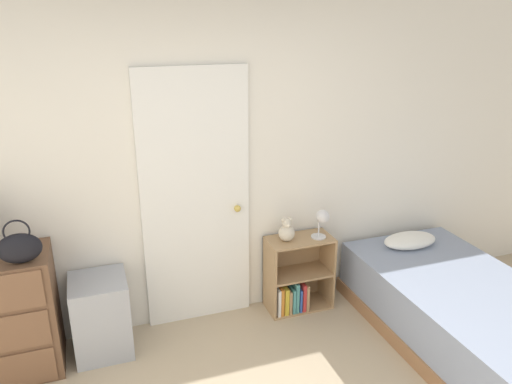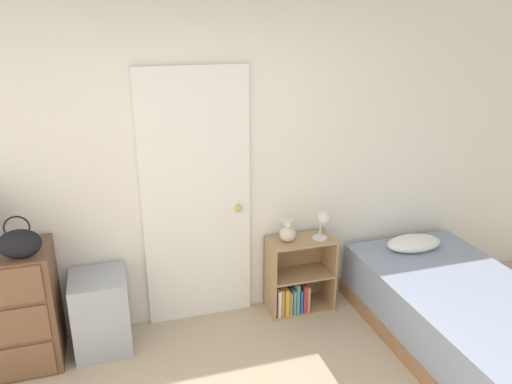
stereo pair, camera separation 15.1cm
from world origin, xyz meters
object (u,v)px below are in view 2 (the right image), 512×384
storage_bin (101,312)px  desk_lamp (324,220)px  handbag (20,243)px  teddy_bear (288,231)px  bed (463,316)px  bookshelf (296,282)px

storage_bin → desk_lamp: bearing=0.6°
storage_bin → desk_lamp: 1.88m
handbag → teddy_bear: size_ratio=1.46×
desk_lamp → bed: desk_lamp is taller
handbag → desk_lamp: 2.27m
storage_bin → bed: 2.75m
teddy_bear → desk_lamp: size_ratio=0.83×
handbag → storage_bin: bearing=19.8°
handbag → bed: handbag is taller
storage_bin → desk_lamp: size_ratio=2.41×
handbag → bookshelf: (2.04, 0.22, -0.75)m
handbag → teddy_bear: (1.96, 0.22, -0.27)m
storage_bin → bookshelf: size_ratio=0.92×
handbag → desk_lamp: (2.25, 0.18, -0.19)m
handbag → desk_lamp: handbag is taller
storage_bin → teddy_bear: 1.58m
bookshelf → teddy_bear: (-0.09, -0.00, 0.49)m
handbag → bed: 3.24m
handbag → bookshelf: handbag is taller
bed → teddy_bear: bearing=143.6°
bookshelf → desk_lamp: (0.21, -0.05, 0.57)m
desk_lamp → teddy_bear: bearing=171.6°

